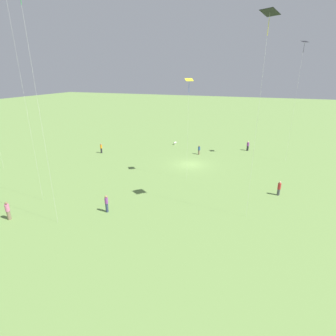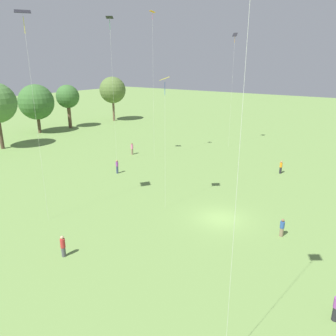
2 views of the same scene
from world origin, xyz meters
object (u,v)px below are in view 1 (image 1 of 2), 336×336
object	(u,v)px
person_5	(107,204)
person_3	(101,148)
kite_4	(303,51)
person_7	(8,211)
person_2	(279,188)
kite_5	(9,13)
dog_0	(175,143)
kite_2	(189,85)
kite_1	(269,22)
person_6	(199,150)
person_4	(248,146)
kite_0	(21,2)

from	to	relation	value
person_5	person_3	bearing A→B (deg)	126.35
kite_4	person_7	bearing A→B (deg)	-112.93
person_2	person_5	size ratio (longest dim) A/B	0.94
person_7	kite_4	xyz separation A→B (m)	(-25.40, -27.66, 14.85)
kite_5	person_2	bearing A→B (deg)	-174.53
kite_5	dog_0	world-z (taller)	kite_5
person_2	kite_2	distance (m)	15.50
person_2	kite_2	world-z (taller)	kite_2
kite_5	dog_0	size ratio (longest dim) A/B	28.16
person_3	kite_1	distance (m)	32.25
person_2	person_5	world-z (taller)	person_5
person_6	kite_4	distance (m)	20.24
kite_1	kite_2	size ratio (longest dim) A/B	1.40
kite_2	person_3	bearing A→B (deg)	174.96
person_4	kite_1	distance (m)	28.16
kite_2	kite_5	size ratio (longest dim) A/B	0.62
person_2	kite_1	world-z (taller)	kite_1
person_5	person_7	xyz separation A→B (m)	(7.87, 4.31, -0.01)
person_4	person_7	size ratio (longest dim) A/B	0.94
kite_0	kite_4	world-z (taller)	kite_0
person_6	kite_2	size ratio (longest dim) A/B	0.13
kite_0	person_7	bearing A→B (deg)	-65.75
person_6	kite_1	xyz separation A→B (m)	(-8.99, 18.18, 15.73)
person_2	person_6	xyz separation A→B (m)	(12.02, -12.15, -0.07)
kite_2	kite_4	xyz separation A→B (m)	(-12.54, -12.32, 4.10)
person_3	kite_0	xyz separation A→B (m)	(-8.58, 20.26, 16.71)
person_7	kite_1	size ratio (longest dim) A/B	0.10
person_7	kite_5	bearing A→B (deg)	156.86
kite_1	kite_2	bearing A→B (deg)	35.93
person_5	person_4	bearing A→B (deg)	68.59
person_4	person_6	xyz separation A→B (m)	(7.51, 5.17, -0.06)
kite_0	kite_1	size ratio (longest dim) A/B	1.09
kite_4	kite_5	distance (m)	34.69
person_5	person_7	world-z (taller)	person_7
person_2	kite_2	bearing A→B (deg)	103.17
person_3	kite_1	size ratio (longest dim) A/B	0.10
person_6	kite_4	xyz separation A→B (m)	(-13.53, -1.42, 14.98)
person_2	kite_5	world-z (taller)	kite_5
person_5	kite_2	world-z (taller)	kite_2
kite_0	kite_1	distance (m)	17.70
person_4	person_6	distance (m)	9.12
kite_1	kite_5	size ratio (longest dim) A/B	0.87
kite_0	person_6	bearing A→B (deg)	174.38
kite_0	dog_0	world-z (taller)	kite_0
person_6	person_4	bearing A→B (deg)	-5.94
kite_2	person_7	bearing A→B (deg)	-115.23
person_4	kite_2	bearing A→B (deg)	-28.66
kite_1	person_4	bearing A→B (deg)	-8.18
person_6	person_7	xyz separation A→B (m)	(11.87, 26.24, 0.13)
kite_5	person_6	bearing A→B (deg)	-135.41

